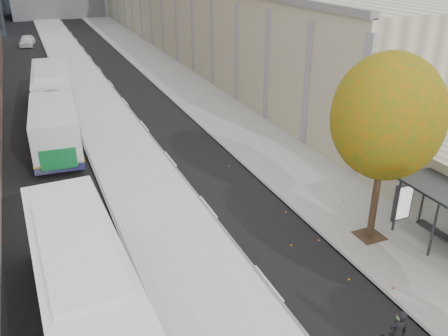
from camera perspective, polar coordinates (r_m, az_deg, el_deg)
bus_platform at (r=36.90m, az=-14.87°, el=7.01°), size 4.25×150.00×0.15m
sidewalk at (r=38.72m, az=-3.04°, el=8.59°), size 4.75×150.00×0.08m
building_tan at (r=68.66m, az=-2.50°, el=19.13°), size 18.00×92.00×8.00m
tree_c at (r=18.58m, az=19.08°, el=5.79°), size 4.20×4.20×7.28m
bus_far at (r=33.69m, az=-19.85°, el=7.34°), size 3.55×17.35×2.87m
distant_car at (r=64.45m, az=-22.63°, el=13.95°), size 2.15×4.08×1.33m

